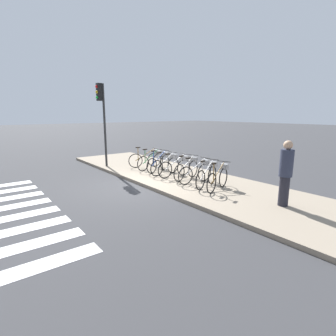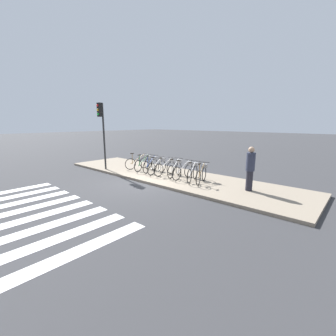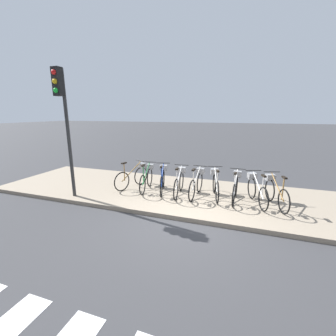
{
  "view_description": "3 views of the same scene",
  "coord_description": "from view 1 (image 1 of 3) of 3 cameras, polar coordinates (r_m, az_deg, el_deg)",
  "views": [
    {
      "loc": [
        7.67,
        -4.77,
        2.55
      ],
      "look_at": [
        1.06,
        0.36,
        0.8
      ],
      "focal_mm": 28.0,
      "sensor_mm": 36.0,
      "label": 1
    },
    {
      "loc": [
        7.6,
        -6.8,
        2.79
      ],
      "look_at": [
        0.92,
        0.7,
        0.74
      ],
      "focal_mm": 24.0,
      "sensor_mm": 36.0,
      "label": 2
    },
    {
      "loc": [
        1.31,
        -4.96,
        2.64
      ],
      "look_at": [
        -0.71,
        0.9,
        1.11
      ],
      "focal_mm": 24.0,
      "sensor_mm": 36.0,
      "label": 3
    }
  ],
  "objects": [
    {
      "name": "parked_bicycle_1",
      "position": [
        11.55,
        -3.45,
        1.8
      ],
      "size": [
        0.46,
        1.52,
        0.95
      ],
      "color": "black",
      "rests_on": "sidewalk"
    },
    {
      "name": "parked_bicycle_2",
      "position": [
        11.11,
        -1.78,
        1.42
      ],
      "size": [
        0.57,
        1.49,
        0.95
      ],
      "color": "black",
      "rests_on": "sidewalk"
    },
    {
      "name": "pedestrian",
      "position": [
        7.53,
        24.24,
        -0.78
      ],
      "size": [
        0.34,
        0.34,
        1.75
      ],
      "color": "#23232D",
      "rests_on": "sidewalk"
    },
    {
      "name": "sidewalk",
      "position": [
        10.36,
        2.35,
        -2.09
      ],
      "size": [
        13.65,
        3.46,
        0.12
      ],
      "color": "gray",
      "rests_on": "ground_plane"
    },
    {
      "name": "ground_plane",
      "position": [
        9.39,
        -5.76,
        -3.99
      ],
      "size": [
        120.0,
        120.0,
        0.0
      ],
      "primitive_type": "plane",
      "color": "#38383A"
    },
    {
      "name": "parked_bicycle_0",
      "position": [
        12.03,
        -4.57,
        2.19
      ],
      "size": [
        0.63,
        1.46,
        0.95
      ],
      "color": "black",
      "rests_on": "sidewalk"
    },
    {
      "name": "parked_bicycle_8",
      "position": [
        8.62,
        11.05,
        -1.87
      ],
      "size": [
        0.6,
        1.48,
        0.95
      ],
      "color": "black",
      "rests_on": "sidewalk"
    },
    {
      "name": "parked_bicycle_7",
      "position": [
        8.94,
        8.67,
        -1.29
      ],
      "size": [
        0.62,
        1.47,
        0.95
      ],
      "color": "black",
      "rests_on": "sidewalk"
    },
    {
      "name": "parked_bicycle_4",
      "position": [
        10.2,
        1.9,
        0.47
      ],
      "size": [
        0.46,
        1.54,
        0.95
      ],
      "color": "black",
      "rests_on": "sidewalk"
    },
    {
      "name": "parked_bicycle_5",
      "position": [
        9.84,
        4.33,
        0.02
      ],
      "size": [
        0.52,
        1.5,
        0.95
      ],
      "color": "black",
      "rests_on": "sidewalk"
    },
    {
      "name": "parked_bicycle_3",
      "position": [
        10.58,
        -0.25,
        0.9
      ],
      "size": [
        0.46,
        1.53,
        0.95
      ],
      "color": "black",
      "rests_on": "sidewalk"
    },
    {
      "name": "traffic_light",
      "position": [
        12.36,
        -14.26,
        12.57
      ],
      "size": [
        0.24,
        0.4,
        3.72
      ],
      "color": "#2D2D2D",
      "rests_on": "sidewalk"
    },
    {
      "name": "parked_bicycle_6",
      "position": [
        9.36,
        6.4,
        -0.63
      ],
      "size": [
        0.46,
        1.54,
        0.95
      ],
      "color": "black",
      "rests_on": "sidewalk"
    }
  ]
}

